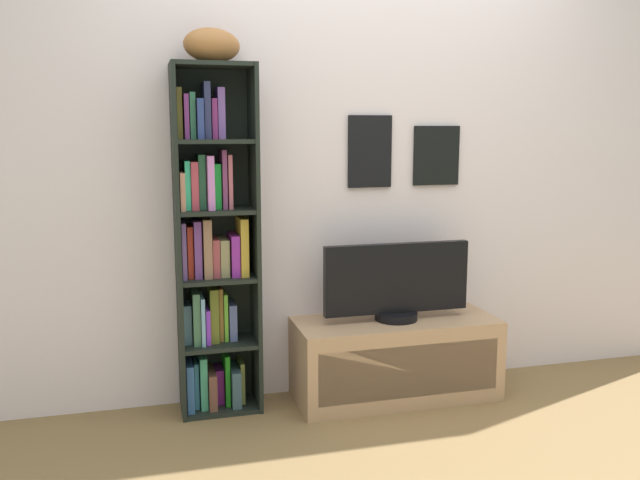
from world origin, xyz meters
The scene contains 5 objects.
back_wall centered at (0.00, 1.13, 1.27)m, with size 4.80×0.08×2.53m.
bookshelf centered at (-0.74, 1.00, 0.80)m, with size 0.39×0.25×1.70m.
football centered at (-0.72, 0.97, 1.78)m, with size 0.28×0.16×0.16m, color #965E30.
tv_stand centered at (0.18, 0.89, 0.21)m, with size 1.05×0.42×0.42m.
television centered at (0.18, 0.89, 0.62)m, with size 0.77×0.22×0.40m.
Camera 1 is at (-1.08, -2.25, 1.39)m, focal length 37.64 mm.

